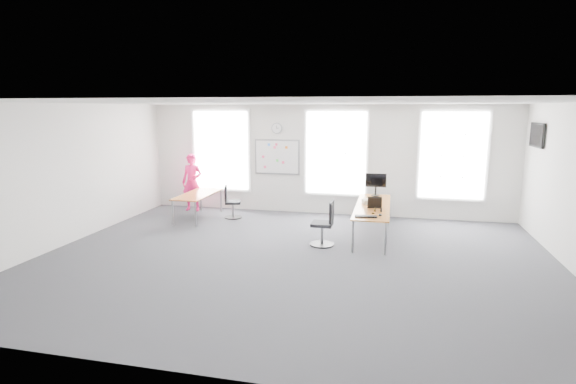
% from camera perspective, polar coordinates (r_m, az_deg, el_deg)
% --- Properties ---
extents(floor, '(10.00, 10.00, 0.00)m').
position_cam_1_polar(floor, '(8.83, 0.74, -8.55)').
color(floor, '#2C2C32').
rests_on(floor, ground).
extents(ceiling, '(10.00, 10.00, 0.00)m').
position_cam_1_polar(ceiling, '(8.34, 0.79, 11.31)').
color(ceiling, white).
rests_on(ceiling, ground).
extents(wall_back, '(10.00, 0.00, 10.00)m').
position_cam_1_polar(wall_back, '(12.36, 4.72, 4.08)').
color(wall_back, silver).
rests_on(wall_back, ground).
extents(wall_front, '(10.00, 0.00, 10.00)m').
position_cam_1_polar(wall_front, '(4.73, -9.68, -6.76)').
color(wall_front, silver).
rests_on(wall_front, ground).
extents(wall_left, '(0.00, 10.00, 10.00)m').
position_cam_1_polar(wall_left, '(10.69, -26.45, 1.98)').
color(wall_left, silver).
rests_on(wall_left, ground).
extents(window_left, '(1.60, 0.06, 2.20)m').
position_cam_1_polar(window_left, '(13.08, -8.46, 5.24)').
color(window_left, white).
rests_on(window_left, wall_back).
extents(window_mid, '(1.60, 0.06, 2.20)m').
position_cam_1_polar(window_mid, '(12.27, 6.10, 4.95)').
color(window_mid, white).
rests_on(window_mid, wall_back).
extents(window_right, '(1.60, 0.06, 2.20)m').
position_cam_1_polar(window_right, '(12.28, 20.18, 4.36)').
color(window_right, white).
rests_on(window_right, wall_back).
extents(desk_right, '(0.77, 2.88, 0.70)m').
position_cam_1_polar(desk_right, '(10.46, 10.71, -1.95)').
color(desk_right, '#B86135').
rests_on(desk_right, ground).
extents(desk_left, '(0.73, 1.83, 0.67)m').
position_cam_1_polar(desk_left, '(12.14, -11.35, -0.46)').
color(desk_left, '#B86135').
rests_on(desk_left, ground).
extents(chair_right, '(0.52, 0.52, 0.97)m').
position_cam_1_polar(chair_right, '(9.61, 4.69, -4.33)').
color(chair_right, black).
rests_on(chair_right, ground).
extents(chair_left, '(0.50, 0.49, 0.88)m').
position_cam_1_polar(chair_left, '(12.08, -7.25, -1.47)').
color(chair_left, black).
rests_on(chair_left, ground).
extents(person, '(0.60, 0.39, 1.63)m').
position_cam_1_polar(person, '(13.07, -12.08, 1.20)').
color(person, '#EA1966').
rests_on(person, ground).
extents(whiteboard, '(1.20, 0.03, 0.90)m').
position_cam_1_polar(whiteboard, '(12.59, -1.41, 4.46)').
color(whiteboard, white).
rests_on(whiteboard, wall_back).
extents(wall_clock, '(0.30, 0.04, 0.30)m').
position_cam_1_polar(wall_clock, '(12.53, -1.42, 8.10)').
color(wall_clock, gray).
rests_on(wall_clock, wall_back).
extents(tv, '(0.06, 0.90, 0.55)m').
position_cam_1_polar(tv, '(11.61, 29.09, 6.33)').
color(tv, black).
rests_on(tv, wall_right).
extents(keyboard, '(0.47, 0.22, 0.02)m').
position_cam_1_polar(keyboard, '(9.33, 9.86, -3.10)').
color(keyboard, black).
rests_on(keyboard, desk_right).
extents(mouse, '(0.10, 0.14, 0.04)m').
position_cam_1_polar(mouse, '(9.47, 11.63, -2.88)').
color(mouse, black).
rests_on(mouse, desk_right).
extents(lens_cap, '(0.08, 0.08, 0.01)m').
position_cam_1_polar(lens_cap, '(9.68, 10.77, -2.67)').
color(lens_cap, black).
rests_on(lens_cap, desk_right).
extents(headphones, '(0.17, 0.09, 0.10)m').
position_cam_1_polar(headphones, '(9.85, 11.33, -2.22)').
color(headphones, black).
rests_on(headphones, desk_right).
extents(laptop_sleeve, '(0.32, 0.21, 0.25)m').
position_cam_1_polar(laptop_sleeve, '(10.14, 10.95, -1.37)').
color(laptop_sleeve, black).
rests_on(laptop_sleeve, desk_right).
extents(paper_stack, '(0.36, 0.31, 0.10)m').
position_cam_1_polar(paper_stack, '(10.62, 10.26, -1.21)').
color(paper_stack, beige).
rests_on(paper_stack, desk_right).
extents(monitor, '(0.52, 0.21, 0.58)m').
position_cam_1_polar(monitor, '(11.55, 11.09, 1.19)').
color(monitor, black).
rests_on(monitor, desk_right).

